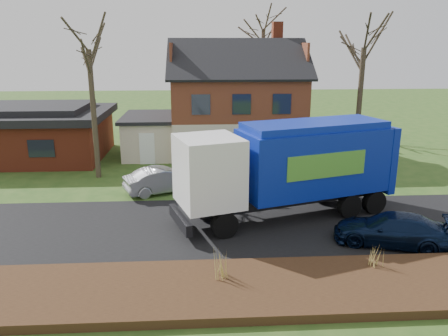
{
  "coord_description": "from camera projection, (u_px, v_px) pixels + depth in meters",
  "views": [
    {
      "loc": [
        -0.8,
        -17.62,
        7.67
      ],
      "look_at": [
        0.41,
        2.5,
        1.97
      ],
      "focal_mm": 35.0,
      "sensor_mm": 36.0,
      "label": 1
    }
  ],
  "objects": [
    {
      "name": "grass_clump_east",
      "position": [
        377.0,
        256.0,
        14.93
      ],
      "size": [
        0.32,
        0.27,
        0.81
      ],
      "color": "#A08C46",
      "rests_on": "mulch_verge"
    },
    {
      "name": "mulch_verge",
      "position": [
        226.0,
        289.0,
        13.93
      ],
      "size": [
        80.0,
        3.5,
        0.3
      ],
      "primitive_type": "cube",
      "color": "black",
      "rests_on": "ground"
    },
    {
      "name": "main_house",
      "position": [
        230.0,
        97.0,
        31.41
      ],
      "size": [
        12.95,
        8.95,
        9.26
      ],
      "color": "beige",
      "rests_on": "ground"
    },
    {
      "name": "garbage_truck",
      "position": [
        292.0,
        164.0,
        19.62
      ],
      "size": [
        10.51,
        5.66,
        4.36
      ],
      "rotation": [
        0.0,
        0.0,
        0.31
      ],
      "color": "black",
      "rests_on": "ground"
    },
    {
      "name": "tree_back",
      "position": [
        264.0,
        15.0,
        38.51
      ],
      "size": [
        3.86,
        3.86,
        12.22
      ],
      "color": "#423127",
      "rests_on": "ground"
    },
    {
      "name": "grass_clump_mid",
      "position": [
        221.0,
        264.0,
        14.25
      ],
      "size": [
        0.35,
        0.29,
        0.97
      ],
      "color": "tan",
      "rests_on": "mulch_verge"
    },
    {
      "name": "road",
      "position": [
        218.0,
        227.0,
        19.06
      ],
      "size": [
        80.0,
        7.0,
        0.02
      ],
      "primitive_type": "cube",
      "color": "black",
      "rests_on": "ground"
    },
    {
      "name": "tree_front_west",
      "position": [
        87.0,
        29.0,
        23.93
      ],
      "size": [
        3.48,
        3.48,
        10.33
      ],
      "color": "#403626",
      "rests_on": "ground"
    },
    {
      "name": "tree_front_east",
      "position": [
        366.0,
        27.0,
        27.53
      ],
      "size": [
        3.86,
        3.86,
        10.73
      ],
      "color": "#3B3023",
      "rests_on": "ground"
    },
    {
      "name": "ranch_house",
      "position": [
        37.0,
        132.0,
        30.36
      ],
      "size": [
        9.8,
        8.2,
        3.7
      ],
      "color": "#963720",
      "rests_on": "ground"
    },
    {
      "name": "silver_sedan",
      "position": [
        164.0,
        180.0,
        23.41
      ],
      "size": [
        4.4,
        3.0,
        1.37
      ],
      "primitive_type": "imported",
      "rotation": [
        0.0,
        0.0,
        1.98
      ],
      "color": "#ADAFB5",
      "rests_on": "ground"
    },
    {
      "name": "ground",
      "position": [
        218.0,
        227.0,
        19.06
      ],
      "size": [
        120.0,
        120.0,
        0.0
      ],
      "primitive_type": "plane",
      "color": "#294B19",
      "rests_on": "ground"
    },
    {
      "name": "navy_wagon",
      "position": [
        391.0,
        229.0,
        17.24
      ],
      "size": [
        4.75,
        3.11,
        1.28
      ],
      "primitive_type": "imported",
      "rotation": [
        0.0,
        0.0,
        -1.9
      ],
      "color": "black",
      "rests_on": "ground"
    }
  ]
}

